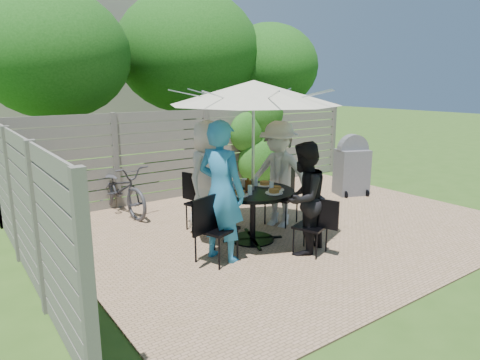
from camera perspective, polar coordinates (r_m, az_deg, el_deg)
backyard_envelope at (r=15.94m, az=-18.42°, el=13.02°), size 60.00×60.00×5.00m
patio_table at (r=6.50m, az=1.72°, el=-3.45°), size 1.61×1.61×0.81m
umbrella at (r=6.24m, az=1.83°, el=11.55°), size 3.26×3.26×2.43m
chair_back at (r=7.10m, az=-5.01°, el=-4.48°), size 0.56×0.71×0.93m
person_back at (r=6.86m, az=-4.22°, el=0.38°), size 1.04×0.87×1.83m
chair_left at (r=5.82m, az=-3.24°, el=-8.30°), size 0.74×0.59×0.97m
person_left at (r=5.72m, az=-2.52°, el=-1.60°), size 0.69×0.83×1.93m
chair_front at (r=6.19m, az=9.46°, el=-7.55°), size 0.52×0.64×0.84m
person_front at (r=6.07m, az=8.48°, el=-2.46°), size 0.95×0.86×1.61m
chair_right at (r=7.39m, az=5.56°, el=-3.72°), size 0.74×0.60×0.97m
person_right at (r=7.12m, az=5.16°, el=0.67°), size 1.05×1.32×1.79m
plate_back at (r=6.61m, az=-0.94°, el=-0.73°), size 0.26×0.26×0.06m
plate_left at (r=6.13m, az=0.01°, el=-1.82°), size 0.26×0.26×0.06m
plate_front at (r=6.26m, az=4.57°, el=-1.56°), size 0.26×0.26×0.06m
plate_right at (r=6.73m, az=3.31°, el=-0.51°), size 0.26×0.26×0.06m
plate_extra at (r=6.44m, az=4.85°, el=-1.15°), size 0.24×0.24×0.06m
glass_back at (r=6.46m, az=-0.71°, el=-0.63°), size 0.07×0.07×0.14m
glass_left at (r=6.15m, az=1.34°, el=-1.34°), size 0.07×0.07×0.14m
glass_front at (r=6.38m, az=4.22°, el=-0.85°), size 0.07×0.07×0.14m
glass_right at (r=6.69m, az=2.11°, el=-0.18°), size 0.07×0.07×0.14m
syrup_jug at (r=6.39m, az=1.08°, el=-0.70°), size 0.09×0.09×0.16m
coffee_cup at (r=6.61m, az=0.55°, el=-0.41°), size 0.08×0.08×0.12m
bicycle at (r=8.18m, az=-15.70°, el=-1.18°), size 0.87×1.87×0.95m
bbq_grill at (r=9.51m, az=14.68°, el=1.60°), size 0.78×0.70×1.32m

